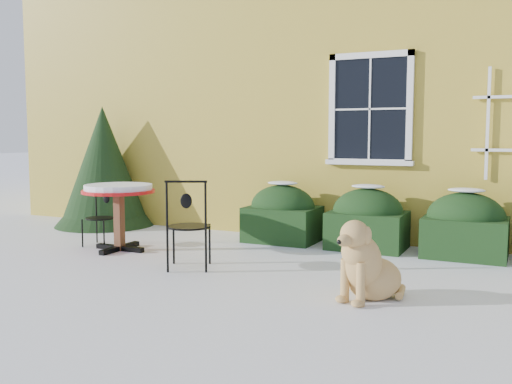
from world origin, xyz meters
The scene contains 8 objects.
ground centered at (0.00, 0.00, 0.00)m, with size 80.00×80.00×0.00m, color white.
house centered at (0.00, 7.00, 3.22)m, with size 12.40×8.40×6.40m.
hedge_row centered at (1.65, 2.55, 0.40)m, with size 4.95×0.80×0.91m.
evergreen_shrub centered at (-3.76, 2.61, 0.85)m, with size 1.74×1.74×2.10m.
bistro_table centered at (-2.07, 0.93, 0.77)m, with size 0.99×0.99×0.92m.
patio_chair_near centered at (-0.61, 0.41, 0.54)m, with size 0.63×0.63×1.08m.
patio_chair_far centered at (-2.55, 1.12, 0.43)m, with size 0.43×0.42×0.86m.
dog centered at (1.64, 0.04, 0.33)m, with size 0.70×0.88×0.82m.
Camera 1 is at (3.02, -5.29, 1.59)m, focal length 40.00 mm.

